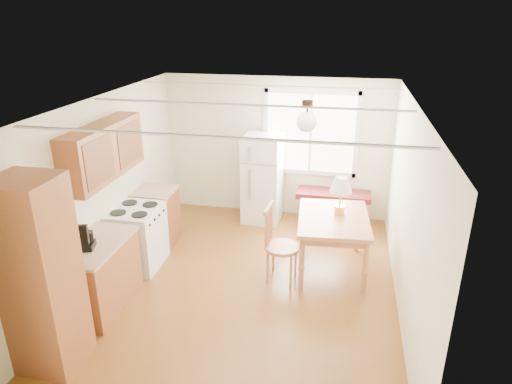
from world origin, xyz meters
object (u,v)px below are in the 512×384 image
(chair, at_px, (275,238))
(dining_table, at_px, (333,224))
(refrigerator, at_px, (262,179))
(bench, at_px, (334,195))

(chair, bearing_deg, dining_table, 33.73)
(refrigerator, xyz_separation_m, bench, (1.25, 0.10, -0.25))
(bench, xyz_separation_m, chair, (-0.72, -1.98, 0.10))
(refrigerator, bearing_deg, dining_table, -45.41)
(refrigerator, distance_m, chair, 1.96)
(refrigerator, relative_size, chair, 1.43)
(refrigerator, bearing_deg, bench, 7.44)
(bench, bearing_deg, refrigerator, -174.47)
(bench, height_order, dining_table, dining_table)
(refrigerator, distance_m, dining_table, 1.94)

